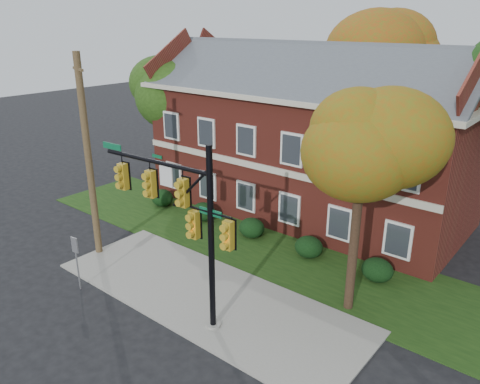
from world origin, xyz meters
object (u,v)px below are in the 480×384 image
Objects in this scene: hedge_center at (252,228)px; utility_pole at (88,158)px; hedge_far_right at (377,270)px; tree_left_rear at (176,86)px; sign_post at (76,255)px; tree_far_rear at (392,52)px; tree_near_right at (367,148)px; traffic_signal at (183,212)px; apartment_building at (308,128)px; hedge_far_left at (162,198)px; hedge_left at (204,212)px; hedge_right at (309,247)px.

utility_pole reaches higher than hedge_center.
hedge_far_right is 0.15× the size of utility_pole.
tree_left_rear is 15.54m from sign_post.
tree_far_rear reaches higher than hedge_center.
sign_post is at bearing -60.81° from tree_left_rear.
tree_near_right is 3.51× the size of sign_post.
tree_far_rear is at bearing 73.08° from sign_post.
traffic_signal is (2.39, -7.15, 3.86)m from hedge_center.
hedge_far_left is (-7.00, -5.25, -4.46)m from apartment_building.
hedge_far_right is at bearing 53.61° from traffic_signal.
hedge_left is 0.16× the size of tree_left_rear.
utility_pole is at bearing -107.53° from tree_far_rear.
tree_left_rear reaches higher than hedge_center.
tree_left_rear is at bearing 123.42° from hedge_far_left.
utility_pole is at bearing -152.17° from hedge_far_right.
hedge_far_right is (7.00, 0.00, 0.00)m from hedge_center.
apartment_building is 7.73m from hedge_right.
hedge_left is at bearing -33.59° from tree_left_rear.
sign_post is at bearing -100.15° from tree_far_rear.
tree_near_right is at bearing -48.23° from apartment_building.
tree_near_right reaches higher than hedge_center.
hedge_center is at bearing 180.00° from hedge_right.
hedge_left is at bearing 180.00° from hedge_far_right.
hedge_right is 0.16× the size of tree_near_right.
hedge_far_right is 6.77m from tree_near_right.
tree_far_rear is (1.34, 7.84, 3.86)m from apartment_building.
sign_post is (-4.95, -1.55, -2.73)m from traffic_signal.
hedge_far_right is (14.00, 0.00, 0.00)m from hedge_far_left.
tree_near_right is at bearing -85.48° from hedge_far_right.
hedge_far_right is (7.00, -5.25, -4.46)m from apartment_building.
sign_post is (4.44, -8.70, 1.13)m from hedge_far_left.
traffic_signal reaches higher than sign_post.
traffic_signal is 2.89× the size of sign_post.
hedge_right and hedge_far_right have the same top height.
tree_near_right is at bearing -21.42° from hedge_center.
apartment_building is at bearing 123.67° from hedge_right.
tree_far_rear reaches higher than apartment_building.
utility_pole reaches higher than hedge_left.
hedge_left is 9.69m from tree_left_rear.
apartment_building is 7.70× the size of sign_post.
utility_pole is (-7.15, 0.95, 0.50)m from traffic_signal.
tree_near_right is (10.72, -2.83, 6.14)m from hedge_left.
tree_near_right reaches higher than sign_post.
tree_near_right is at bearing -69.73° from tree_far_rear.
tree_far_rear is (4.84, 13.09, 8.32)m from hedge_left.
apartment_building is 8.84m from tree_far_rear.
tree_far_rear is at bearing 99.36° from hedge_right.
hedge_far_left is 12.42m from traffic_signal.
hedge_far_left is at bearing 180.00° from hedge_right.
sign_post is at bearing -62.96° from hedge_far_left.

